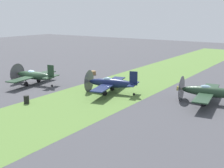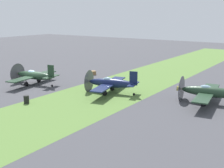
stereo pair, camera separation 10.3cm
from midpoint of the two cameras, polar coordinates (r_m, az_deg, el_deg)
The scene contains 8 objects.
ground_plane at distance 43.82m, azimuth -14.74°, elevation -0.19°, with size 160.00×160.00×0.00m, color #424247.
grass_verge at distance 36.45m, azimuth -3.31°, elevation -2.44°, with size 120.00×11.00×0.01m, color #567A38.
airplane_lead at distance 43.82m, azimuth -14.58°, elevation 1.60°, with size 8.99×7.15×3.18m.
airplane_wingman at distance 37.76m, azimuth -0.16°, elevation 0.19°, with size 8.86×7.10×3.14m.
airplane_trail at distance 35.06m, azimuth 18.10°, elevation -1.43°, with size 9.17×7.29×3.25m.
fuel_drum at distance 35.02m, azimuth -15.92°, elevation -2.84°, with size 0.60×0.60×0.90m, color black.
supply_crate at distance 49.60m, azimuth -3.64°, elevation 2.13°, with size 0.90×0.90×0.64m, color olive.
runway_marker_cone at distance 43.40m, azimuth -3.50°, elevation 0.40°, with size 0.36×0.36×0.44m, color orange.
Camera 2 is at (-27.71, -32.52, 9.81)m, focal length 47.99 mm.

